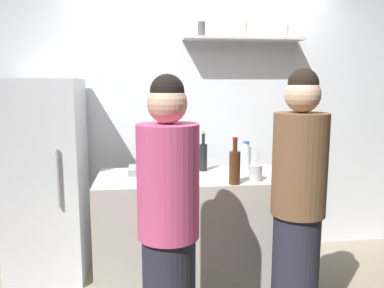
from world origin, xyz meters
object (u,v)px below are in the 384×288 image
Objects in this scene: wine_bottle_dark_glass at (203,156)px; wine_bottle_amber_glass at (235,166)px; person_brown_jacket at (298,207)px; utensil_holder at (256,173)px; water_bottle_plastic at (246,157)px; baking_pan at (150,170)px; refrigerator at (46,180)px; person_pink_top at (169,229)px.

wine_bottle_amber_glass reaches higher than wine_bottle_dark_glass.
wine_bottle_amber_glass is at bearing -96.71° from person_brown_jacket.
water_bottle_plastic reaches higher than utensil_holder.
person_brown_jacket reaches higher than baking_pan.
baking_pan is 0.20× the size of person_brown_jacket.
wine_bottle_dark_glass reaches higher than baking_pan.
refrigerator reaches higher than wine_bottle_amber_glass.
refrigerator is at bearing 173.85° from water_bottle_plastic.
water_bottle_plastic is at bearing -102.05° from person_pink_top.
person_pink_top reaches higher than water_bottle_plastic.
person_pink_top reaches higher than refrigerator.
baking_pan is 1.03m from person_pink_top.
person_brown_jacket is at bearing -59.68° from wine_bottle_dark_glass.
wine_bottle_dark_glass reaches higher than utensil_holder.
utensil_holder is 0.38m from water_bottle_plastic.
refrigerator is 0.97× the size of person_brown_jacket.
wine_bottle_amber_glass is at bearing -70.57° from wine_bottle_dark_glass.
wine_bottle_amber_glass is (-0.18, -0.08, 0.07)m from utensil_holder.
baking_pan is 1.43× the size of water_bottle_plastic.
water_bottle_plastic is 0.86m from person_brown_jacket.
utensil_holder is 0.13× the size of person_pink_top.
wine_bottle_dark_glass is at bearing 3.65° from baking_pan.
person_brown_jacket reaches higher than utensil_holder.
utensil_holder is (0.78, -0.34, 0.03)m from baking_pan.
person_brown_jacket is (0.15, -0.46, -0.12)m from utensil_holder.
water_bottle_plastic is (0.02, 0.37, 0.05)m from utensil_holder.
refrigerator reaches higher than baking_pan.
wine_bottle_dark_glass is at bearing -107.21° from person_brown_jacket.
utensil_holder reaches higher than baking_pan.
baking_pan is at bearing 156.24° from utensil_holder.
refrigerator is 0.89m from baking_pan.
person_pink_top is at bearing -32.66° from person_brown_jacket.
wine_bottle_dark_glass is 0.36m from water_bottle_plastic.
person_brown_jacket is at bearing -40.91° from baking_pan.
person_brown_jacket reaches higher than water_bottle_plastic.
water_bottle_plastic is at bearing 86.43° from utensil_holder.
baking_pan is 1.04× the size of wine_bottle_dark_glass.
wine_bottle_dark_glass is 1.37× the size of water_bottle_plastic.
utensil_holder is at bearing -47.58° from wine_bottle_dark_glass.
refrigerator reaches higher than water_bottle_plastic.
wine_bottle_dark_glass is 1.12m from person_pink_top.
wine_bottle_dark_glass is (1.30, -0.18, 0.21)m from refrigerator.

